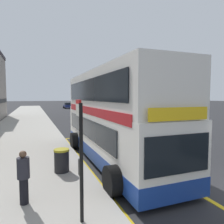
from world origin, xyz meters
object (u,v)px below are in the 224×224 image
object	(u,v)px
bus_stop_sign	(81,152)
parked_car_navy_across	(68,106)
pedestrian_further_back	(23,175)
litter_bin	(62,160)
parked_car_teal_kerbside	(95,112)
double_decker_bus	(112,119)

from	to	relation	value
bus_stop_sign	parked_car_navy_across	distance (m)	52.69
bus_stop_sign	parked_car_navy_across	world-z (taller)	bus_stop_sign
pedestrian_further_back	litter_bin	world-z (taller)	pedestrian_further_back
litter_bin	parked_car_navy_across	bearing A→B (deg)	80.88
litter_bin	pedestrian_further_back	bearing A→B (deg)	-121.19
parked_car_teal_kerbside	pedestrian_further_back	xyz separation A→B (m)	(-9.17, -24.22, 0.17)
double_decker_bus	parked_car_navy_across	world-z (taller)	double_decker_bus
double_decker_bus	litter_bin	xyz separation A→B (m)	(-2.65, -1.23, -1.45)
bus_stop_sign	parked_car_navy_across	bearing A→B (deg)	81.51
parked_car_navy_across	double_decker_bus	bearing A→B (deg)	81.62
parked_car_teal_kerbside	litter_bin	size ratio (longest dim) A/B	4.51
bus_stop_sign	litter_bin	xyz separation A→B (m)	(-0.02, 3.55, -1.24)
double_decker_bus	bus_stop_sign	distance (m)	5.46
bus_stop_sign	pedestrian_further_back	bearing A→B (deg)	134.97
pedestrian_further_back	double_decker_bus	bearing A→B (deg)	40.72
double_decker_bus	litter_bin	bearing A→B (deg)	-155.12
double_decker_bus	bus_stop_sign	xyz separation A→B (m)	(-2.64, -4.78, -0.21)
double_decker_bus	parked_car_navy_across	size ratio (longest dim) A/B	2.43
parked_car_navy_across	parked_car_teal_kerbside	size ratio (longest dim) A/B	1.00
pedestrian_further_back	parked_car_teal_kerbside	bearing A→B (deg)	69.26
double_decker_bus	litter_bin	distance (m)	3.26
bus_stop_sign	parked_car_teal_kerbside	distance (m)	26.76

